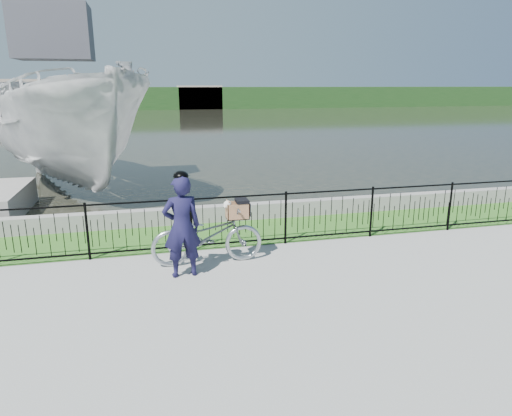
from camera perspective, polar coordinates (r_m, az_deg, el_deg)
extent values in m
plane|color=gray|center=(8.21, 0.26, -8.63)|extent=(120.00, 120.00, 0.00)
cube|color=#336720|center=(10.59, -3.12, -3.07)|extent=(60.00, 2.00, 0.01)
plane|color=#27271D|center=(40.47, -11.21, 10.18)|extent=(120.00, 120.00, 0.00)
cube|color=gray|center=(11.47, -4.06, -0.62)|extent=(60.00, 0.30, 0.40)
cube|color=#20441A|center=(67.34, -12.43, 13.28)|extent=(120.00, 6.00, 3.00)
cube|color=#A89887|center=(67.28, -28.26, 12.30)|extent=(8.00, 4.00, 4.00)
cube|color=#A89887|center=(66.28, -7.06, 13.57)|extent=(6.00, 3.00, 3.20)
imported|color=#A1A7AD|center=(8.69, -6.12, -3.44)|extent=(2.11, 0.73, 1.11)
cube|color=black|center=(8.69, -2.34, -1.29)|extent=(0.38, 0.18, 0.02)
cube|color=#966745|center=(8.69, -2.34, -1.24)|extent=(0.42, 0.30, 0.01)
cube|color=#966745|center=(8.78, -2.53, -0.07)|extent=(0.42, 0.02, 0.31)
cube|color=#966745|center=(8.51, -2.17, -0.56)|extent=(0.42, 0.01, 0.31)
cube|color=#966745|center=(8.69, -1.05, -0.23)|extent=(0.01, 0.30, 0.31)
cube|color=#966745|center=(8.61, -3.67, -0.39)|extent=(0.02, 0.30, 0.31)
cube|color=black|center=(8.62, -1.77, 0.90)|extent=(0.23, 0.31, 0.06)
cube|color=black|center=(8.68, -0.94, -0.02)|extent=(0.02, 0.31, 0.25)
ellipsoid|color=silver|center=(8.65, -2.48, -0.47)|extent=(0.31, 0.22, 0.20)
sphere|color=silver|center=(8.56, -3.58, 0.44)|extent=(0.15, 0.15, 0.15)
sphere|color=silver|center=(8.54, -3.88, 0.19)|extent=(0.07, 0.07, 0.07)
sphere|color=black|center=(8.53, -4.03, 0.13)|extent=(0.02, 0.02, 0.02)
cone|color=#9E6541|center=(8.60, -3.65, 0.92)|extent=(0.06, 0.08, 0.08)
cone|color=#9E6541|center=(8.51, -3.40, 0.77)|extent=(0.06, 0.08, 0.08)
imported|color=#151334|center=(8.07, -9.26, -2.34)|extent=(0.71, 0.50, 1.83)
ellipsoid|color=black|center=(7.85, -9.53, 3.89)|extent=(0.26, 0.29, 0.18)
imported|color=#B8B8B8|center=(15.93, -22.94, 8.97)|extent=(7.51, 10.61, 3.84)
cube|color=#3F3F47|center=(15.94, -24.08, 19.43)|extent=(2.20, 1.60, 1.60)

